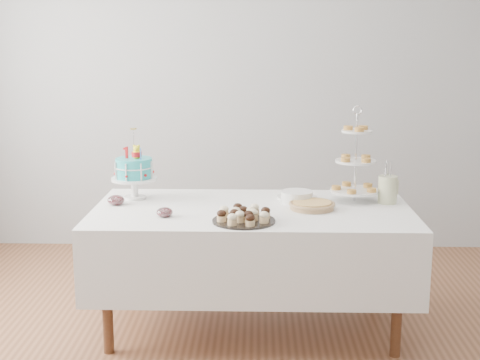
{
  "coord_description": "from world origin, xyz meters",
  "views": [
    {
      "loc": [
        0.03,
        -3.61,
        1.77
      ],
      "look_at": [
        -0.07,
        0.3,
        0.94
      ],
      "focal_mm": 50.0,
      "sensor_mm": 36.0,
      "label": 1
    }
  ],
  "objects_px": {
    "cupcake_tray": "(244,215)",
    "jam_bowl_a": "(165,212)",
    "table": "(252,244)",
    "pastry_plate": "(297,196)",
    "pie": "(312,205)",
    "tiered_stand": "(356,162)",
    "plate_stack": "(297,197)",
    "utensil_pitcher": "(388,188)",
    "birthday_cake": "(134,180)",
    "jam_bowl_b": "(116,200)"
  },
  "relations": [
    {
      "from": "table",
      "to": "plate_stack",
      "type": "bearing_deg",
      "value": 25.44
    },
    {
      "from": "jam_bowl_a",
      "to": "jam_bowl_b",
      "type": "distance_m",
      "value": 0.43
    },
    {
      "from": "pastry_plate",
      "to": "jam_bowl_b",
      "type": "bearing_deg",
      "value": -169.89
    },
    {
      "from": "birthday_cake",
      "to": "tiered_stand",
      "type": "bearing_deg",
      "value": 12.69
    },
    {
      "from": "utensil_pitcher",
      "to": "tiered_stand",
      "type": "bearing_deg",
      "value": 165.91
    },
    {
      "from": "pie",
      "to": "jam_bowl_a",
      "type": "relative_size",
      "value": 2.99
    },
    {
      "from": "birthday_cake",
      "to": "pastry_plate",
      "type": "relative_size",
      "value": 1.74
    },
    {
      "from": "tiered_stand",
      "to": "jam_bowl_b",
      "type": "distance_m",
      "value": 1.51
    },
    {
      "from": "tiered_stand",
      "to": "plate_stack",
      "type": "height_order",
      "value": "tiered_stand"
    },
    {
      "from": "cupcake_tray",
      "to": "birthday_cake",
      "type": "bearing_deg",
      "value": 142.93
    },
    {
      "from": "birthday_cake",
      "to": "pie",
      "type": "xyz_separation_m",
      "value": [
        1.11,
        -0.24,
        -0.1
      ]
    },
    {
      "from": "pie",
      "to": "tiered_stand",
      "type": "distance_m",
      "value": 0.42
    },
    {
      "from": "birthday_cake",
      "to": "plate_stack",
      "type": "xyz_separation_m",
      "value": [
        1.03,
        -0.09,
        -0.08
      ]
    },
    {
      "from": "cupcake_tray",
      "to": "jam_bowl_b",
      "type": "bearing_deg",
      "value": 155.12
    },
    {
      "from": "tiered_stand",
      "to": "jam_bowl_a",
      "type": "bearing_deg",
      "value": -159.93
    },
    {
      "from": "birthday_cake",
      "to": "pie",
      "type": "height_order",
      "value": "birthday_cake"
    },
    {
      "from": "table",
      "to": "pastry_plate",
      "type": "bearing_deg",
      "value": 42.22
    },
    {
      "from": "pastry_plate",
      "to": "pie",
      "type": "bearing_deg",
      "value": -74.77
    },
    {
      "from": "plate_stack",
      "to": "pastry_plate",
      "type": "height_order",
      "value": "plate_stack"
    },
    {
      "from": "birthday_cake",
      "to": "pie",
      "type": "relative_size",
      "value": 1.6
    },
    {
      "from": "cupcake_tray",
      "to": "utensil_pitcher",
      "type": "bearing_deg",
      "value": 27.69
    },
    {
      "from": "pie",
      "to": "pastry_plate",
      "type": "bearing_deg",
      "value": 105.23
    },
    {
      "from": "cupcake_tray",
      "to": "jam_bowl_a",
      "type": "bearing_deg",
      "value": 168.12
    },
    {
      "from": "table",
      "to": "pastry_plate",
      "type": "height_order",
      "value": "pastry_plate"
    },
    {
      "from": "plate_stack",
      "to": "utensil_pitcher",
      "type": "distance_m",
      "value": 0.57
    },
    {
      "from": "birthday_cake",
      "to": "jam_bowl_a",
      "type": "height_order",
      "value": "birthday_cake"
    },
    {
      "from": "table",
      "to": "jam_bowl_b",
      "type": "xyz_separation_m",
      "value": [
        -0.84,
        0.06,
        0.26
      ]
    },
    {
      "from": "jam_bowl_b",
      "to": "jam_bowl_a",
      "type": "bearing_deg",
      "value": -38.88
    },
    {
      "from": "pastry_plate",
      "to": "utensil_pitcher",
      "type": "bearing_deg",
      "value": -10.76
    },
    {
      "from": "tiered_stand",
      "to": "plate_stack",
      "type": "bearing_deg",
      "value": -168.84
    },
    {
      "from": "plate_stack",
      "to": "pastry_plate",
      "type": "bearing_deg",
      "value": 86.05
    },
    {
      "from": "cupcake_tray",
      "to": "plate_stack",
      "type": "bearing_deg",
      "value": 54.01
    },
    {
      "from": "jam_bowl_a",
      "to": "utensil_pitcher",
      "type": "xyz_separation_m",
      "value": [
        1.34,
        0.37,
        0.07
      ]
    },
    {
      "from": "utensil_pitcher",
      "to": "table",
      "type": "bearing_deg",
      "value": -169.35
    },
    {
      "from": "table",
      "to": "utensil_pitcher",
      "type": "distance_m",
      "value": 0.91
    },
    {
      "from": "jam_bowl_a",
      "to": "pie",
      "type": "bearing_deg",
      "value": 13.3
    },
    {
      "from": "birthday_cake",
      "to": "pastry_plate",
      "type": "xyz_separation_m",
      "value": [
        1.04,
        0.03,
        -0.11
      ]
    },
    {
      "from": "cupcake_tray",
      "to": "pastry_plate",
      "type": "bearing_deg",
      "value": 59.92
    },
    {
      "from": "birthday_cake",
      "to": "tiered_stand",
      "type": "height_order",
      "value": "tiered_stand"
    },
    {
      "from": "tiered_stand",
      "to": "pie",
      "type": "bearing_deg",
      "value": -142.91
    },
    {
      "from": "birthday_cake",
      "to": "plate_stack",
      "type": "bearing_deg",
      "value": 8.37
    },
    {
      "from": "pie",
      "to": "pastry_plate",
      "type": "relative_size",
      "value": 1.08
    },
    {
      "from": "plate_stack",
      "to": "jam_bowl_b",
      "type": "height_order",
      "value": "plate_stack"
    },
    {
      "from": "pie",
      "to": "utensil_pitcher",
      "type": "height_order",
      "value": "utensil_pitcher"
    },
    {
      "from": "tiered_stand",
      "to": "table",
      "type": "bearing_deg",
      "value": -162.41
    },
    {
      "from": "table",
      "to": "pie",
      "type": "distance_m",
      "value": 0.44
    },
    {
      "from": "pie",
      "to": "jam_bowl_b",
      "type": "relative_size",
      "value": 2.69
    },
    {
      "from": "table",
      "to": "cupcake_tray",
      "type": "bearing_deg",
      "value": -98.14
    },
    {
      "from": "table",
      "to": "utensil_pitcher",
      "type": "xyz_separation_m",
      "value": [
        0.84,
        0.15,
        0.32
      ]
    },
    {
      "from": "tiered_stand",
      "to": "pastry_plate",
      "type": "height_order",
      "value": "tiered_stand"
    }
  ]
}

